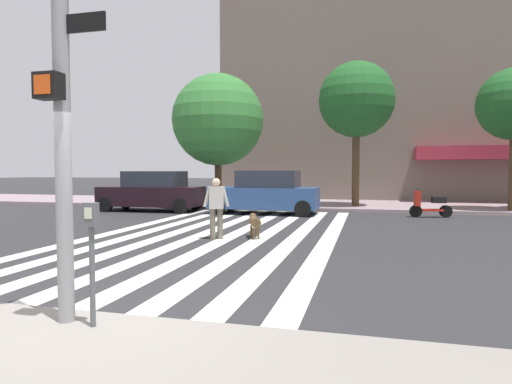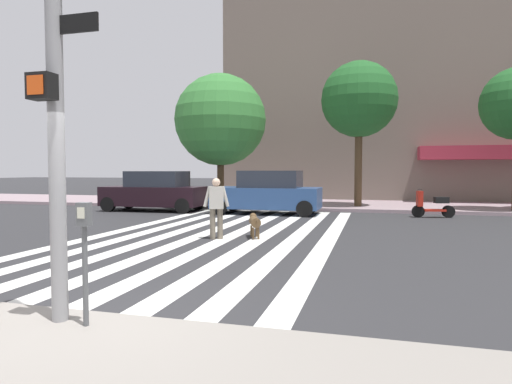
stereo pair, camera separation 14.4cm
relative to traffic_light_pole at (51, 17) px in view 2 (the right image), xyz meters
name	(u,v)px [view 2 (the right image)]	position (x,y,z in m)	size (l,w,h in m)	color
ground_plane	(253,235)	(0.11, 7.91, -3.52)	(160.00, 160.00, 0.00)	#2B2B2D
sidewalk_far	(307,204)	(0.11, 18.38, -3.45)	(80.00, 6.00, 0.15)	gray
crosswalk_stripes	(221,233)	(-0.86, 7.91, -3.52)	(6.75, 14.35, 0.01)	silver
apartment_block	(444,12)	(8.05, 29.15, 9.30)	(27.15, 16.96, 25.65)	#706158
traffic_light_pole	(51,17)	(0.00, 0.00, 0.00)	(0.74, 0.46, 5.80)	gray
parking_meter_curbside	(85,246)	(0.39, -0.02, -2.49)	(0.14, 0.11, 1.36)	#515456
parked_car_near_curb	(155,192)	(-6.16, 13.79, -2.64)	(4.57, 2.16, 1.80)	black
parked_car_behind_first	(267,193)	(-0.89, 13.79, -2.63)	(4.51, 2.01, 1.83)	navy
parked_scooter	(433,205)	(5.69, 14.04, -3.04)	(1.62, 0.60, 1.11)	black
street_tree_nearest	(220,120)	(-3.88, 16.26, 0.78)	(4.48, 4.48, 6.40)	#4C3823
street_tree_middle	(359,100)	(2.73, 17.05, 1.61)	(3.54, 3.54, 6.78)	#4C3823
pedestrian_dog_walker	(216,205)	(-0.64, 6.89, -2.59)	(0.69, 0.37, 1.64)	#6B6051
dog_on_leash	(255,222)	(0.29, 7.36, -3.08)	(0.52, 1.00, 0.65)	brown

